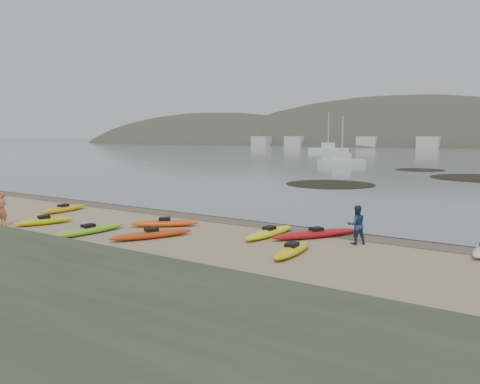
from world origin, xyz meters
The scene contains 7 objects.
ground centered at (0.00, 0.00, 0.00)m, with size 600.00×600.00×0.00m, color tan.
wet_sand centered at (0.00, -0.30, 0.00)m, with size 60.00×60.00×0.00m, color brown.
kayaks centered at (0.25, -4.05, 0.17)m, with size 22.94×9.56×0.34m.
person_west centered at (-9.05, -7.88, 0.85)m, with size 0.62×0.41×1.69m, color #BA6E4A.
person_east centered at (7.10, -2.00, 0.82)m, with size 0.79×0.62×1.63m, color navy.
kelp_mats centered at (3.15, 30.74, 0.03)m, with size 20.09×29.90×0.04m.
moored_boats centered at (-1.36, 78.79, 0.59)m, with size 85.90×77.50×1.40m.
Camera 1 is at (13.56, -20.56, 4.51)m, focal length 35.00 mm.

